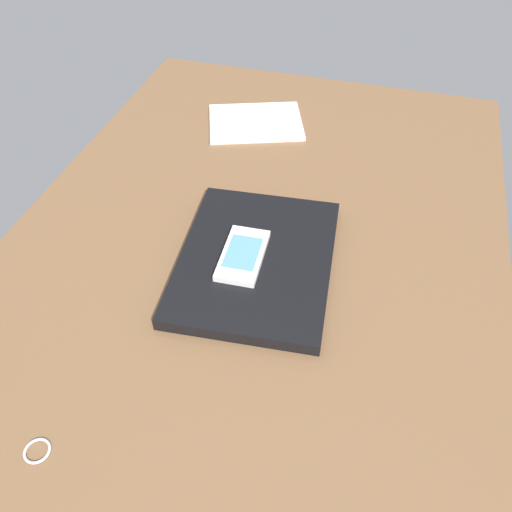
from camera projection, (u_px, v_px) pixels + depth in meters
The scene contains 5 objects.
desk_surface at pixel (252, 252), 86.17cm from camera, with size 120.00×80.00×3.00cm, color brown.
laptop_closed at pixel (256, 260), 81.29cm from camera, with size 30.04×23.05×2.06cm, color black.
cell_phone_on_laptop at pixel (246, 256), 79.76cm from camera, with size 11.77×6.73×1.21cm.
key_ring at pixel (37, 451), 60.74cm from camera, with size 3.17×3.17×0.36cm, color silver.
notepad at pixel (256, 122), 110.96cm from camera, with size 14.64×19.27×0.80cm, color white.
Camera 1 is at (-58.71, -17.50, 62.10)cm, focal length 36.99 mm.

